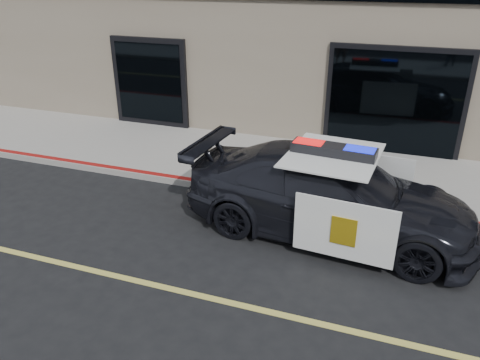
% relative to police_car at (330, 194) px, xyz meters
% --- Properties ---
extents(ground, '(120.00, 120.00, 0.00)m').
position_rel_police_car_xyz_m(ground, '(1.84, -2.58, -0.79)').
color(ground, black).
rests_on(ground, ground).
extents(sidewalk_n, '(60.00, 3.50, 0.15)m').
position_rel_police_car_xyz_m(sidewalk_n, '(1.84, 2.67, -0.72)').
color(sidewalk_n, gray).
rests_on(sidewalk_n, ground).
extents(police_car, '(3.06, 5.74, 1.77)m').
position_rel_police_car_xyz_m(police_car, '(0.00, 0.00, 0.00)').
color(police_car, black).
rests_on(police_car, ground).
extents(fire_hydrant, '(0.33, 0.45, 0.72)m').
position_rel_police_car_xyz_m(fire_hydrant, '(-3.26, 1.82, -0.30)').
color(fire_hydrant, beige).
rests_on(fire_hydrant, sidewalk_n).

